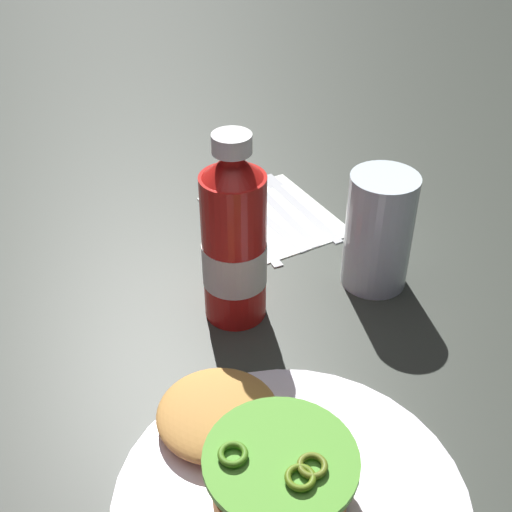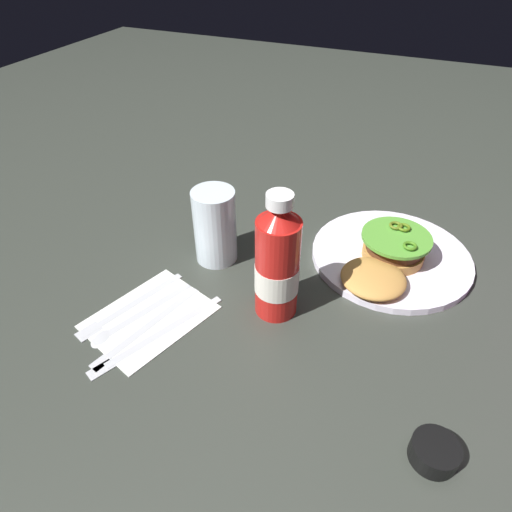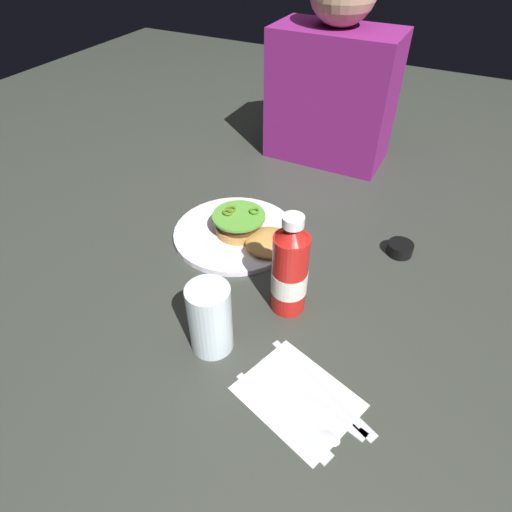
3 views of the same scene
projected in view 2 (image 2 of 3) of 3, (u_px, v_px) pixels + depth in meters
ground_plane at (324, 295)px, 0.72m from camera, size 3.00×3.00×0.00m
dinner_plate at (391, 256)px, 0.79m from camera, size 0.28×0.28×0.01m
burger_sandwich at (387, 258)px, 0.74m from camera, size 0.20×0.13×0.05m
ketchup_bottle at (277, 265)px, 0.64m from camera, size 0.07×0.07×0.21m
water_glass at (215, 226)px, 0.76m from camera, size 0.07×0.07×0.13m
condiment_cup at (434, 452)px, 0.50m from camera, size 0.06×0.06×0.03m
napkin at (150, 316)px, 0.68m from camera, size 0.21×0.19×0.00m
fork_utensil at (123, 309)px, 0.69m from camera, size 0.19×0.08×0.00m
spoon_utensil at (128, 320)px, 0.67m from camera, size 0.17×0.08×0.00m
steak_knife at (142, 329)px, 0.66m from camera, size 0.20×0.07×0.00m
butter_knife at (150, 338)px, 0.64m from camera, size 0.21×0.11×0.00m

